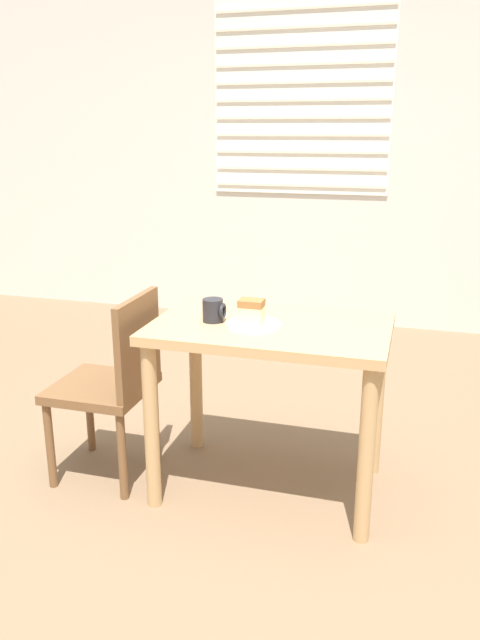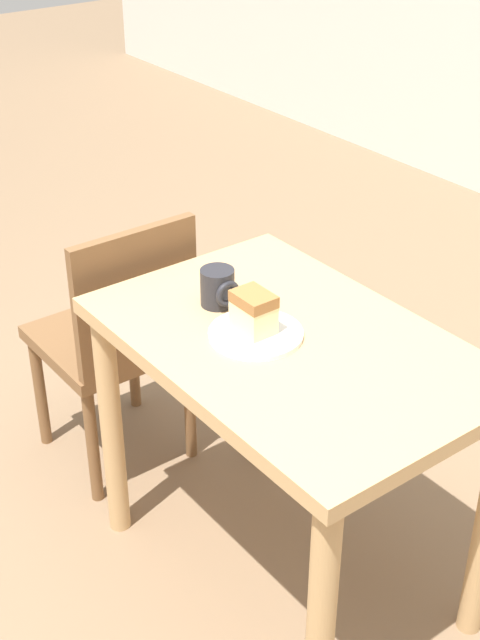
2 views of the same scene
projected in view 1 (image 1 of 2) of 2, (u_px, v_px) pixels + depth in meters
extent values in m
plane|color=#7A6047|center=(220.00, 553.00, 2.29)|extent=(14.00, 14.00, 0.00)
cube|color=beige|center=(342.00, 142.00, 4.67)|extent=(10.00, 0.06, 2.80)
cube|color=white|center=(302.00, 100.00, 4.62)|extent=(1.34, 0.01, 1.36)
cube|color=beige|center=(299.00, 185.00, 4.80)|extent=(1.32, 0.01, 0.02)
cube|color=beige|center=(299.00, 169.00, 4.76)|extent=(1.32, 0.01, 0.02)
cube|color=beige|center=(300.00, 152.00, 4.72)|extent=(1.32, 0.01, 0.02)
cube|color=beige|center=(300.00, 135.00, 4.69)|extent=(1.32, 0.01, 0.02)
cube|color=beige|center=(301.00, 118.00, 4.65)|extent=(1.32, 0.01, 0.02)
cube|color=beige|center=(301.00, 100.00, 4.61)|extent=(1.32, 0.01, 0.02)
cube|color=beige|center=(302.00, 82.00, 4.58)|extent=(1.32, 0.01, 0.02)
cube|color=beige|center=(302.00, 64.00, 4.54)|extent=(1.32, 0.01, 0.02)
cube|color=beige|center=(303.00, 46.00, 4.50)|extent=(1.32, 0.01, 0.02)
cube|color=beige|center=(303.00, 27.00, 4.47)|extent=(1.32, 0.01, 0.02)
cube|color=beige|center=(304.00, 8.00, 4.43)|extent=(1.32, 0.01, 0.02)
cube|color=tan|center=(271.00, 328.00, 2.51)|extent=(0.95, 0.62, 0.04)
cylinder|color=tan|center=(151.00, 427.00, 2.49)|extent=(0.06, 0.06, 0.71)
cylinder|color=tan|center=(366.00, 456.00, 2.27)|extent=(0.06, 0.06, 0.71)
cylinder|color=tan|center=(196.00, 379.00, 2.97)|extent=(0.06, 0.06, 0.71)
cylinder|color=tan|center=(377.00, 399.00, 2.75)|extent=(0.06, 0.06, 0.71)
cube|color=brown|center=(102.00, 388.00, 2.72)|extent=(0.40, 0.40, 0.04)
cylinder|color=brown|center=(90.00, 412.00, 2.98)|extent=(0.04, 0.04, 0.39)
cylinder|color=brown|center=(50.00, 445.00, 2.67)|extent=(0.04, 0.04, 0.39)
cylinder|color=brown|center=(155.00, 421.00, 2.89)|extent=(0.04, 0.04, 0.39)
cylinder|color=brown|center=(122.00, 456.00, 2.58)|extent=(0.04, 0.04, 0.39)
cube|color=brown|center=(138.00, 344.00, 2.60)|extent=(0.03, 0.38, 0.40)
cylinder|color=white|center=(253.00, 325.00, 2.47)|extent=(0.22, 0.22, 0.01)
cube|color=beige|center=(250.00, 315.00, 2.46)|extent=(0.09, 0.07, 0.07)
cube|color=#936033|center=(250.00, 303.00, 2.44)|extent=(0.10, 0.07, 0.03)
cylinder|color=#232328|center=(213.00, 310.00, 2.52)|extent=(0.08, 0.08, 0.09)
torus|color=#232328|center=(223.00, 311.00, 2.50)|extent=(0.02, 0.07, 0.07)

